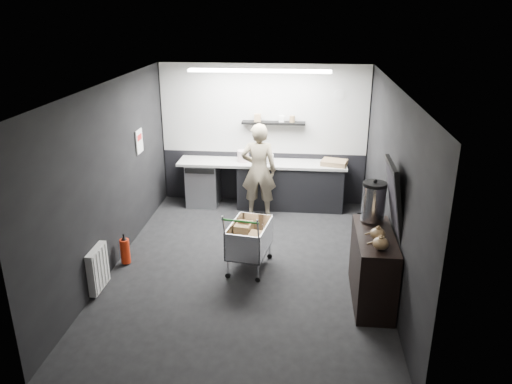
# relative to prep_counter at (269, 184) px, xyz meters

# --- Properties ---
(floor) EXTENTS (5.50, 5.50, 0.00)m
(floor) POSITION_rel_prep_counter_xyz_m (-0.14, -2.42, -0.46)
(floor) COLOR black
(floor) RESTS_ON ground
(ceiling) EXTENTS (5.50, 5.50, 0.00)m
(ceiling) POSITION_rel_prep_counter_xyz_m (-0.14, -2.42, 2.24)
(ceiling) COLOR white
(ceiling) RESTS_ON wall_back
(wall_back) EXTENTS (5.50, 0.00, 5.50)m
(wall_back) POSITION_rel_prep_counter_xyz_m (-0.14, 0.33, 0.89)
(wall_back) COLOR black
(wall_back) RESTS_ON floor
(wall_front) EXTENTS (5.50, 0.00, 5.50)m
(wall_front) POSITION_rel_prep_counter_xyz_m (-0.14, -5.17, 0.89)
(wall_front) COLOR black
(wall_front) RESTS_ON floor
(wall_left) EXTENTS (0.00, 5.50, 5.50)m
(wall_left) POSITION_rel_prep_counter_xyz_m (-2.14, -2.42, 0.89)
(wall_left) COLOR black
(wall_left) RESTS_ON floor
(wall_right) EXTENTS (0.00, 5.50, 5.50)m
(wall_right) POSITION_rel_prep_counter_xyz_m (1.86, -2.42, 0.89)
(wall_right) COLOR black
(wall_right) RESTS_ON floor
(kitchen_wall_panel) EXTENTS (3.95, 0.02, 1.70)m
(kitchen_wall_panel) POSITION_rel_prep_counter_xyz_m (-0.14, 0.31, 1.39)
(kitchen_wall_panel) COLOR #BBBBB6
(kitchen_wall_panel) RESTS_ON wall_back
(dado_panel) EXTENTS (3.95, 0.02, 1.00)m
(dado_panel) POSITION_rel_prep_counter_xyz_m (-0.14, 0.31, 0.04)
(dado_panel) COLOR black
(dado_panel) RESTS_ON wall_back
(floating_shelf) EXTENTS (1.20, 0.22, 0.04)m
(floating_shelf) POSITION_rel_prep_counter_xyz_m (0.06, 0.20, 1.16)
(floating_shelf) COLOR black
(floating_shelf) RESTS_ON wall_back
(wall_clock) EXTENTS (0.20, 0.03, 0.20)m
(wall_clock) POSITION_rel_prep_counter_xyz_m (1.26, 0.30, 1.69)
(wall_clock) COLOR silver
(wall_clock) RESTS_ON wall_back
(poster) EXTENTS (0.02, 0.30, 0.40)m
(poster) POSITION_rel_prep_counter_xyz_m (-2.12, -1.12, 1.09)
(poster) COLOR white
(poster) RESTS_ON wall_left
(poster_red_band) EXTENTS (0.02, 0.22, 0.10)m
(poster_red_band) POSITION_rel_prep_counter_xyz_m (-2.11, -1.12, 1.16)
(poster_red_band) COLOR red
(poster_red_band) RESTS_ON poster
(radiator) EXTENTS (0.10, 0.50, 0.60)m
(radiator) POSITION_rel_prep_counter_xyz_m (-2.08, -3.32, -0.11)
(radiator) COLOR silver
(radiator) RESTS_ON wall_left
(ceiling_strip) EXTENTS (2.40, 0.20, 0.04)m
(ceiling_strip) POSITION_rel_prep_counter_xyz_m (-0.14, -0.57, 2.21)
(ceiling_strip) COLOR white
(ceiling_strip) RESTS_ON ceiling
(prep_counter) EXTENTS (3.20, 0.61, 0.90)m
(prep_counter) POSITION_rel_prep_counter_xyz_m (0.00, 0.00, 0.00)
(prep_counter) COLOR black
(prep_counter) RESTS_ON floor
(person) EXTENTS (0.65, 0.43, 1.76)m
(person) POSITION_rel_prep_counter_xyz_m (-0.15, -0.45, 0.42)
(person) COLOR #BCB295
(person) RESTS_ON floor
(shopping_cart) EXTENTS (0.66, 0.97, 0.98)m
(shopping_cart) POSITION_rel_prep_counter_xyz_m (-0.10, -2.47, 0.01)
(shopping_cart) COLOR silver
(shopping_cart) RESTS_ON floor
(sideboard) EXTENTS (0.55, 1.28, 1.91)m
(sideboard) POSITION_rel_prep_counter_xyz_m (1.62, -3.12, 0.15)
(sideboard) COLOR black
(sideboard) RESTS_ON floor
(fire_extinguisher) EXTENTS (0.14, 0.14, 0.47)m
(fire_extinguisher) POSITION_rel_prep_counter_xyz_m (-1.99, -2.53, -0.23)
(fire_extinguisher) COLOR red
(fire_extinguisher) RESTS_ON floor
(cardboard_box) EXTENTS (0.53, 0.45, 0.09)m
(cardboard_box) POSITION_rel_prep_counter_xyz_m (1.23, -0.05, 0.49)
(cardboard_box) COLOR #90714D
(cardboard_box) RESTS_ON prep_counter
(pink_tub) EXTENTS (0.22, 0.22, 0.22)m
(pink_tub) POSITION_rel_prep_counter_xyz_m (-0.49, 0.00, 0.55)
(pink_tub) COLOR beige
(pink_tub) RESTS_ON prep_counter
(white_container) EXTENTS (0.25, 0.22, 0.18)m
(white_container) POSITION_rel_prep_counter_xyz_m (-0.03, -0.05, 0.53)
(white_container) COLOR silver
(white_container) RESTS_ON prep_counter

